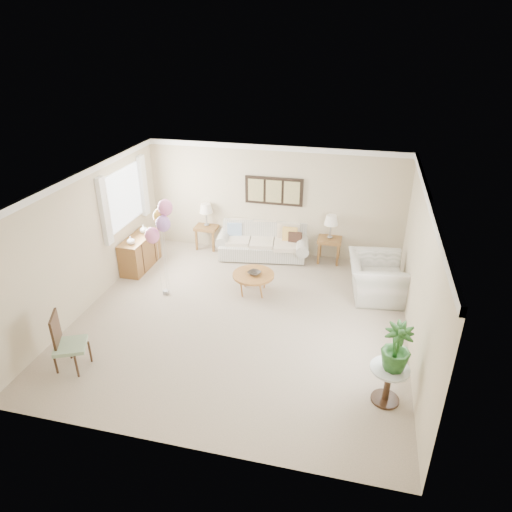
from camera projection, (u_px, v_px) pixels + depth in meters
The scene contains 18 objects.
ground_plane at pixel (241, 319), 8.55m from camera, with size 6.00×6.00×0.00m, color #B9A58E.
room_shell at pixel (235, 237), 7.92m from camera, with size 6.04×6.04×2.60m.
wall_art_triptych at pixel (274, 191), 10.44m from camera, with size 1.35×0.06×0.65m.
sofa at pixel (263, 244), 10.80m from camera, with size 2.30×1.10×0.81m.
end_table_left at pixel (207, 229), 11.14m from camera, with size 0.54×0.49×0.59m.
end_table_right at pixel (330, 242), 10.48m from camera, with size 0.54×0.49×0.59m.
lamp_left at pixel (206, 209), 10.91m from camera, with size 0.32×0.32×0.56m.
lamp_right at pixel (331, 221), 10.24m from camera, with size 0.32×0.32×0.56m.
coffee_table at pixel (253, 275), 9.24m from camera, with size 0.85×0.85×0.43m.
decor_bowl at pixel (254, 273), 9.19m from camera, with size 0.25×0.25×0.06m, color #2F2923.
armchair at pixel (376, 277), 9.16m from camera, with size 1.23×1.08×0.80m, color beige.
side_table at pixel (389, 376), 6.48m from camera, with size 0.56×0.56×0.61m.
potted_plant at pixel (397, 347), 6.24m from camera, with size 0.41×0.41×0.73m, color #1C431B.
accent_chair at pixel (66, 341), 7.13m from camera, with size 0.63×0.62×0.96m.
credenza at pixel (140, 252), 10.26m from camera, with size 0.46×1.20×0.74m.
vase_white at pixel (131, 240), 9.75m from camera, with size 0.17×0.17×0.17m, color white.
vase_sage at pixel (144, 229), 10.28m from camera, with size 0.18×0.18×0.19m, color #B1B5AD.
balloon_cluster at pixel (160, 221), 8.68m from camera, with size 0.52×0.51×2.02m.
Camera 1 is at (1.94, -6.86, 4.87)m, focal length 32.00 mm.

